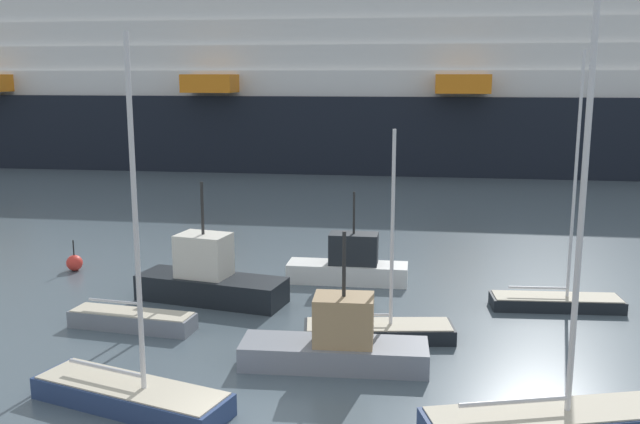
# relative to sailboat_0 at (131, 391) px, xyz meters

# --- Properties ---
(sailboat_0) EXTENTS (5.83, 3.03, 9.74)m
(sailboat_0) POSITION_rel_sailboat_0_xyz_m (0.00, 0.00, 0.00)
(sailboat_0) COLOR navy
(sailboat_0) RESTS_ON ground_plane
(sailboat_1) EXTENTS (4.96, 1.75, 9.60)m
(sailboat_1) POSITION_rel_sailboat_0_xyz_m (12.52, 10.20, -0.03)
(sailboat_1) COLOR black
(sailboat_1) RESTS_ON ground_plane
(sailboat_2) EXTENTS (5.16, 2.24, 7.03)m
(sailboat_2) POSITION_rel_sailboat_0_xyz_m (6.11, 5.98, -0.10)
(sailboat_2) COLOR black
(sailboat_2) RESTS_ON ground_plane
(sailboat_3) EXTENTS (6.26, 3.30, 12.02)m
(sailboat_3) POSITION_rel_sailboat_0_xyz_m (10.68, -0.01, 0.13)
(sailboat_3) COLOR navy
(sailboat_3) RESTS_ON ground_plane
(sailboat_4) EXTENTS (4.58, 1.50, 8.34)m
(sailboat_4) POSITION_rel_sailboat_0_xyz_m (-2.46, 5.57, -0.03)
(sailboat_4) COLOR gray
(sailboat_4) RESTS_ON ground_plane
(fishing_boat_1) EXTENTS (5.76, 2.03, 4.21)m
(fishing_boat_1) POSITION_rel_sailboat_0_xyz_m (5.04, 3.54, 0.28)
(fishing_boat_1) COLOR gray
(fishing_boat_1) RESTS_ON ground_plane
(fishing_boat_2) EXTENTS (5.13, 1.56, 3.93)m
(fishing_boat_2) POSITION_rel_sailboat_0_xyz_m (4.34, 12.36, 0.31)
(fishing_boat_2) COLOR white
(fishing_boat_2) RESTS_ON ground_plane
(fishing_boat_3) EXTENTS (6.09, 2.85, 4.72)m
(fishing_boat_3) POSITION_rel_sailboat_0_xyz_m (-0.77, 8.97, 0.44)
(fishing_boat_3) COLOR black
(fishing_boat_3) RESTS_ON ground_plane
(channel_buoy_0) EXTENTS (0.72, 0.72, 1.41)m
(channel_buoy_0) POSITION_rel_sailboat_0_xyz_m (-8.18, 12.14, -0.09)
(channel_buoy_0) COLOR red
(channel_buoy_0) RESTS_ON ground_plane
(cruise_ship) EXTENTS (125.49, 21.13, 24.42)m
(cruise_ship) POSITION_rel_sailboat_0_xyz_m (-1.36, 53.43, 7.40)
(cruise_ship) COLOR black
(cruise_ship) RESTS_ON ground_plane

